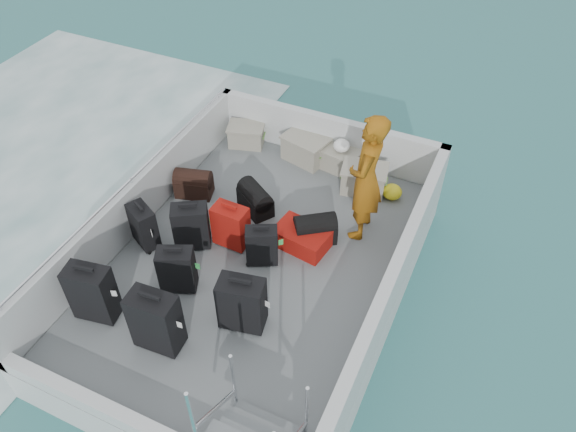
% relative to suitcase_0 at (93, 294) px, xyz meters
% --- Properties ---
extents(ground, '(160.00, 160.00, 0.00)m').
position_rel_suitcase_0_xyz_m(ground, '(1.26, 1.47, -1.00)').
color(ground, '#1C635F').
rests_on(ground, ground).
extents(ferry_hull, '(3.60, 5.00, 0.60)m').
position_rel_suitcase_0_xyz_m(ferry_hull, '(1.26, 1.47, -0.70)').
color(ferry_hull, silver).
rests_on(ferry_hull, ground).
extents(deck, '(3.30, 4.70, 0.02)m').
position_rel_suitcase_0_xyz_m(deck, '(1.26, 1.47, -0.39)').
color(deck, slate).
rests_on(deck, ferry_hull).
extents(deck_fittings, '(3.60, 5.00, 0.90)m').
position_rel_suitcase_0_xyz_m(deck_fittings, '(1.60, 1.15, -0.01)').
color(deck_fittings, '#BABFBF').
rests_on(deck_fittings, deck).
extents(suitcase_0, '(0.53, 0.36, 0.75)m').
position_rel_suitcase_0_xyz_m(suitcase_0, '(0.00, 0.00, 0.00)').
color(suitcase_0, black).
rests_on(suitcase_0, deck).
extents(suitcase_1, '(0.46, 0.39, 0.60)m').
position_rel_suitcase_0_xyz_m(suitcase_1, '(-0.16, 1.18, -0.08)').
color(suitcase_1, black).
rests_on(suitcase_1, deck).
extents(suitcase_2, '(0.52, 0.46, 0.64)m').
position_rel_suitcase_0_xyz_m(suitcase_2, '(0.40, 1.41, -0.05)').
color(suitcase_2, black).
rests_on(suitcase_2, deck).
extents(suitcase_3, '(0.53, 0.33, 0.78)m').
position_rel_suitcase_0_xyz_m(suitcase_3, '(0.87, -0.03, 0.01)').
color(suitcase_3, black).
rests_on(suitcase_3, deck).
extents(suitcase_4, '(0.48, 0.40, 0.62)m').
position_rel_suitcase_0_xyz_m(suitcase_4, '(0.63, 0.73, -0.07)').
color(suitcase_4, black).
rests_on(suitcase_4, deck).
extents(suitcase_5, '(0.45, 0.28, 0.61)m').
position_rel_suitcase_0_xyz_m(suitcase_5, '(0.84, 1.64, -0.07)').
color(suitcase_5, '#99120B').
rests_on(suitcase_5, deck).
extents(suitcase_6, '(0.55, 0.39, 0.70)m').
position_rel_suitcase_0_xyz_m(suitcase_6, '(1.57, 0.59, -0.03)').
color(suitcase_6, black).
rests_on(suitcase_6, deck).
extents(suitcase_7, '(0.45, 0.37, 0.55)m').
position_rel_suitcase_0_xyz_m(suitcase_7, '(1.34, 1.52, -0.10)').
color(suitcase_7, black).
rests_on(suitcase_7, deck).
extents(suitcase_8, '(0.74, 0.55, 0.27)m').
position_rel_suitcase_0_xyz_m(suitcase_8, '(1.68, 1.99, -0.24)').
color(suitcase_8, '#99120B').
rests_on(suitcase_8, deck).
extents(duffel_0, '(0.57, 0.42, 0.32)m').
position_rel_suitcase_0_xyz_m(duffel_0, '(-0.11, 2.27, -0.22)').
color(duffel_0, black).
rests_on(duffel_0, deck).
extents(duffel_1, '(0.61, 0.54, 0.32)m').
position_rel_suitcase_0_xyz_m(duffel_1, '(0.83, 2.34, -0.22)').
color(duffel_1, black).
rests_on(duffel_1, deck).
extents(duffel_2, '(0.61, 0.55, 0.32)m').
position_rel_suitcase_0_xyz_m(duffel_2, '(1.80, 2.15, -0.22)').
color(duffel_2, black).
rests_on(duffel_2, deck).
extents(crate_0, '(0.60, 0.49, 0.31)m').
position_rel_suitcase_0_xyz_m(crate_0, '(0.00, 3.64, -0.22)').
color(crate_0, gray).
rests_on(crate_0, deck).
extents(crate_1, '(0.71, 0.57, 0.38)m').
position_rel_suitcase_0_xyz_m(crate_1, '(1.00, 3.67, -0.19)').
color(crate_1, gray).
rests_on(crate_1, deck).
extents(crate_2, '(0.57, 0.44, 0.31)m').
position_rel_suitcase_0_xyz_m(crate_2, '(1.56, 3.67, -0.22)').
color(crate_2, gray).
rests_on(crate_2, deck).
extents(crate_3, '(0.67, 0.52, 0.36)m').
position_rel_suitcase_0_xyz_m(crate_3, '(2.03, 3.36, -0.20)').
color(crate_3, gray).
rests_on(crate_3, deck).
extents(yellow_bag, '(0.28, 0.26, 0.22)m').
position_rel_suitcase_0_xyz_m(yellow_bag, '(2.46, 3.36, -0.27)').
color(yellow_bag, yellow).
rests_on(yellow_bag, deck).
extents(white_bag, '(0.24, 0.24, 0.18)m').
position_rel_suitcase_0_xyz_m(white_bag, '(1.56, 3.67, 0.03)').
color(white_bag, white).
rests_on(white_bag, crate_2).
extents(passenger, '(0.47, 0.69, 1.78)m').
position_rel_suitcase_0_xyz_m(passenger, '(2.27, 2.57, 0.51)').
color(passenger, orange).
rests_on(passenger, deck).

